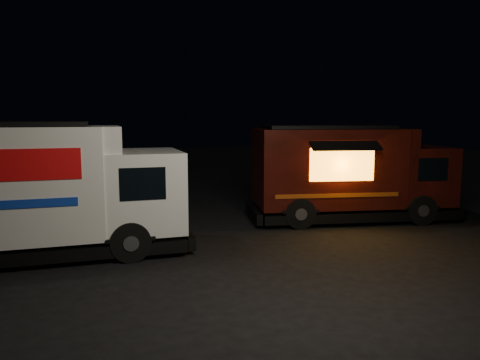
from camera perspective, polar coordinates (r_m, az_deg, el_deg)
name	(u,v)px	position (r m, az deg, el deg)	size (l,w,h in m)	color
ground	(227,261)	(11.48, -1.63, -9.85)	(80.00, 80.00, 0.00)	black
white_truck	(38,190)	(12.53, -23.39, -1.13)	(7.40, 2.52, 3.35)	silver
red_truck	(352,173)	(16.21, 13.44, 0.88)	(6.86, 2.53, 3.19)	#3E0E0B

